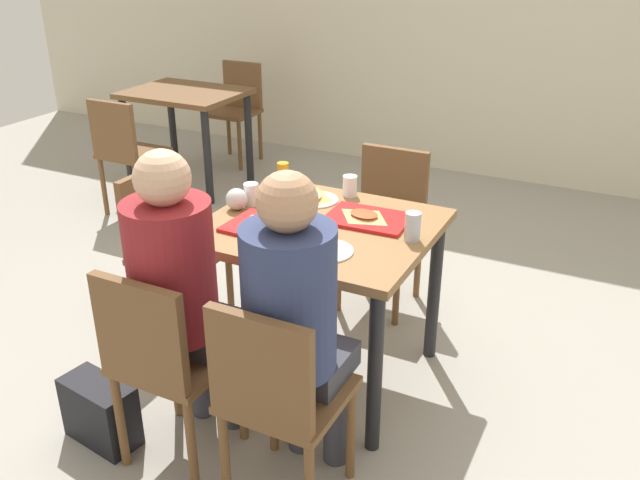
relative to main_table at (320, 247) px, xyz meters
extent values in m
cube|color=#9E998E|center=(0.00, 0.00, -0.67)|extent=(10.00, 10.00, 0.02)
cube|color=beige|center=(0.00, 3.20, 0.74)|extent=(10.00, 0.10, 2.80)
cube|color=olive|center=(0.00, 0.00, 0.09)|extent=(0.97, 0.86, 0.04)
cylinder|color=black|center=(-0.43, -0.37, -0.29)|extent=(0.06, 0.06, 0.74)
cylinder|color=black|center=(0.43, -0.37, -0.29)|extent=(0.06, 0.06, 0.74)
cylinder|color=black|center=(-0.43, 0.37, -0.29)|extent=(0.06, 0.06, 0.74)
cylinder|color=black|center=(0.43, 0.37, -0.29)|extent=(0.06, 0.06, 0.74)
cube|color=brown|center=(-0.24, -0.73, -0.21)|extent=(0.40, 0.40, 0.03)
cube|color=brown|center=(-0.24, -0.91, 0.00)|extent=(0.38, 0.04, 0.40)
cylinder|color=brown|center=(-0.41, -0.56, -0.44)|extent=(0.04, 0.04, 0.44)
cylinder|color=brown|center=(-0.07, -0.56, -0.44)|extent=(0.04, 0.04, 0.44)
cylinder|color=brown|center=(-0.41, -0.90, -0.44)|extent=(0.04, 0.04, 0.44)
cylinder|color=brown|center=(-0.07, -0.90, -0.44)|extent=(0.04, 0.04, 0.44)
cube|color=brown|center=(0.24, -0.73, -0.21)|extent=(0.40, 0.40, 0.03)
cube|color=brown|center=(0.24, -0.91, 0.00)|extent=(0.38, 0.04, 0.40)
cylinder|color=brown|center=(0.07, -0.56, -0.44)|extent=(0.04, 0.04, 0.44)
cylinder|color=brown|center=(0.41, -0.56, -0.44)|extent=(0.04, 0.04, 0.44)
cylinder|color=brown|center=(0.07, -0.90, -0.44)|extent=(0.04, 0.04, 0.44)
cube|color=brown|center=(0.00, 0.73, -0.21)|extent=(0.40, 0.40, 0.03)
cube|color=brown|center=(0.00, 0.91, 0.00)|extent=(0.38, 0.04, 0.40)
cylinder|color=brown|center=(0.17, 0.56, -0.44)|extent=(0.04, 0.04, 0.44)
cylinder|color=brown|center=(-0.17, 0.56, -0.44)|extent=(0.04, 0.04, 0.44)
cylinder|color=brown|center=(0.17, 0.90, -0.44)|extent=(0.04, 0.04, 0.44)
cylinder|color=brown|center=(-0.17, 0.90, -0.44)|extent=(0.04, 0.04, 0.44)
cube|color=brown|center=(-0.79, 0.00, -0.21)|extent=(0.40, 0.40, 0.03)
cube|color=brown|center=(-0.97, 0.00, 0.00)|extent=(0.04, 0.38, 0.40)
cylinder|color=brown|center=(-0.62, 0.17, -0.44)|extent=(0.04, 0.04, 0.44)
cylinder|color=brown|center=(-0.62, -0.17, -0.44)|extent=(0.04, 0.04, 0.44)
cylinder|color=brown|center=(-0.96, 0.17, -0.44)|extent=(0.04, 0.04, 0.44)
cylinder|color=brown|center=(-0.96, -0.17, -0.44)|extent=(0.04, 0.04, 0.44)
cylinder|color=#383842|center=(-0.32, -0.50, -0.43)|extent=(0.10, 0.10, 0.47)
cylinder|color=#383842|center=(-0.16, -0.50, -0.43)|extent=(0.10, 0.10, 0.47)
cube|color=#383842|center=(-0.24, -0.60, -0.15)|extent=(0.32, 0.28, 0.10)
cylinder|color=maroon|center=(-0.24, -0.71, 0.16)|extent=(0.32, 0.32, 0.52)
sphere|color=#DBAD89|center=(-0.24, -0.71, 0.51)|extent=(0.20, 0.20, 0.20)
cylinder|color=#383842|center=(0.16, -0.50, -0.43)|extent=(0.10, 0.10, 0.47)
cylinder|color=#383842|center=(0.32, -0.50, -0.43)|extent=(0.10, 0.10, 0.47)
cube|color=#383842|center=(0.24, -0.60, -0.15)|extent=(0.32, 0.28, 0.10)
cylinder|color=navy|center=(0.24, -0.71, 0.16)|extent=(0.32, 0.32, 0.52)
sphere|color=tan|center=(0.24, -0.71, 0.51)|extent=(0.20, 0.20, 0.20)
cube|color=red|center=(-0.17, -0.15, 0.12)|extent=(0.37, 0.27, 0.02)
cube|color=red|center=(0.17, 0.13, 0.12)|extent=(0.37, 0.28, 0.02)
cylinder|color=white|center=(-0.15, 0.24, 0.12)|extent=(0.22, 0.22, 0.01)
cylinder|color=white|center=(0.15, -0.24, 0.12)|extent=(0.22, 0.22, 0.01)
pyramid|color=tan|center=(-0.20, -0.14, 0.14)|extent=(0.25, 0.25, 0.01)
ellipsoid|color=#4C7233|center=(-0.20, -0.14, 0.15)|extent=(0.17, 0.18, 0.01)
pyramid|color=#DBAD60|center=(0.16, 0.12, 0.14)|extent=(0.23, 0.20, 0.01)
ellipsoid|color=#B74723|center=(0.16, 0.12, 0.15)|extent=(0.16, 0.14, 0.01)
pyramid|color=tan|center=(-0.17, 0.22, 0.13)|extent=(0.22, 0.27, 0.01)
ellipsoid|color=#D8C67F|center=(-0.17, 0.22, 0.14)|extent=(0.15, 0.19, 0.01)
cylinder|color=white|center=(-0.02, 0.37, 0.16)|extent=(0.07, 0.07, 0.10)
cylinder|color=white|center=(0.02, -0.37, 0.16)|extent=(0.07, 0.07, 0.10)
cylinder|color=white|center=(-0.39, 0.06, 0.16)|extent=(0.07, 0.07, 0.10)
cylinder|color=#B7BCC6|center=(0.41, 0.02, 0.17)|extent=(0.07, 0.07, 0.12)
cylinder|color=orange|center=(-0.32, 0.24, 0.19)|extent=(0.06, 0.06, 0.16)
sphere|color=silver|center=(-0.41, -0.02, 0.16)|extent=(0.10, 0.10, 0.10)
cube|color=black|center=(-0.59, -0.83, -0.52)|extent=(0.34, 0.21, 0.28)
cube|color=brown|center=(-2.13, 1.85, 0.09)|extent=(0.90, 0.70, 0.04)
cylinder|color=black|center=(-2.52, 1.56, -0.29)|extent=(0.06, 0.06, 0.74)
cylinder|color=black|center=(-1.74, 1.56, -0.29)|extent=(0.06, 0.06, 0.74)
cylinder|color=black|center=(-2.52, 2.14, -0.29)|extent=(0.06, 0.06, 0.74)
cylinder|color=black|center=(-1.74, 2.14, -0.29)|extent=(0.06, 0.06, 0.74)
cube|color=brown|center=(-2.13, 1.20, -0.21)|extent=(0.40, 0.40, 0.03)
cube|color=brown|center=(-2.13, 1.02, 0.00)|extent=(0.38, 0.04, 0.40)
cylinder|color=brown|center=(-2.30, 1.37, -0.44)|extent=(0.04, 0.04, 0.44)
cylinder|color=brown|center=(-1.96, 1.37, -0.44)|extent=(0.04, 0.04, 0.44)
cylinder|color=brown|center=(-2.30, 1.03, -0.44)|extent=(0.04, 0.04, 0.44)
cylinder|color=brown|center=(-1.96, 1.03, -0.44)|extent=(0.04, 0.04, 0.44)
cube|color=brown|center=(-2.13, 2.50, -0.21)|extent=(0.40, 0.40, 0.03)
cube|color=brown|center=(-2.13, 2.68, 0.00)|extent=(0.38, 0.04, 0.40)
cylinder|color=brown|center=(-1.96, 2.33, -0.44)|extent=(0.04, 0.04, 0.44)
cylinder|color=brown|center=(-2.30, 2.33, -0.44)|extent=(0.04, 0.04, 0.44)
cylinder|color=brown|center=(-1.96, 2.67, -0.44)|extent=(0.04, 0.04, 0.44)
cylinder|color=brown|center=(-2.30, 2.67, -0.44)|extent=(0.04, 0.04, 0.44)
camera|label=1|loc=(1.21, -2.41, 1.29)|focal=37.99mm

